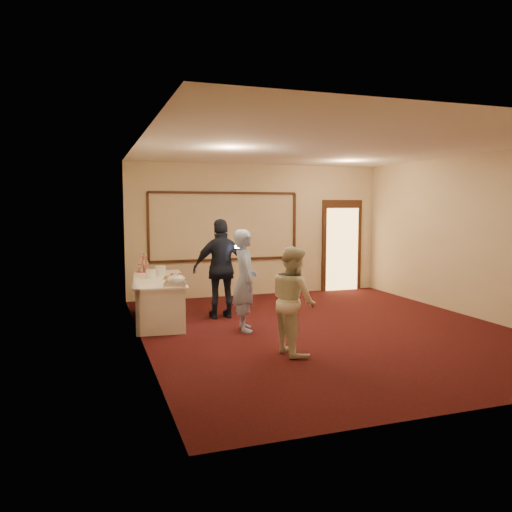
# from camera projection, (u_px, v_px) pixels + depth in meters

# --- Properties ---
(floor) EXTENTS (7.00, 7.00, 0.00)m
(floor) POSITION_uv_depth(u_px,v_px,m) (326.00, 329.00, 8.35)
(floor) COLOR black
(floor) RESTS_ON ground
(room_walls) EXTENTS (6.04, 7.04, 3.02)m
(room_walls) POSITION_uv_depth(u_px,v_px,m) (327.00, 208.00, 8.15)
(room_walls) COLOR beige
(room_walls) RESTS_ON floor
(wall_molding) EXTENTS (3.45, 0.04, 1.55)m
(wall_molding) POSITION_uv_depth(u_px,v_px,m) (225.00, 226.00, 11.21)
(wall_molding) COLOR #311D0E
(wall_molding) RESTS_ON room_walls
(doorway) EXTENTS (1.05, 0.07, 2.20)m
(doorway) POSITION_uv_depth(u_px,v_px,m) (342.00, 246.00, 12.19)
(doorway) COLOR #311D0E
(doorway) RESTS_ON floor
(buffet_table) EXTENTS (1.11, 2.34, 0.77)m
(buffet_table) POSITION_uv_depth(u_px,v_px,m) (159.00, 299.00, 8.93)
(buffet_table) COLOR white
(buffet_table) RESTS_ON floor
(pavlova_tray) EXTENTS (0.44, 0.55, 0.18)m
(pavlova_tray) POSITION_uv_depth(u_px,v_px,m) (176.00, 280.00, 8.09)
(pavlova_tray) COLOR silver
(pavlova_tray) RESTS_ON buffet_table
(cupcake_stand) EXTENTS (0.27, 0.27, 0.40)m
(cupcake_stand) POSITION_uv_depth(u_px,v_px,m) (143.00, 265.00, 9.72)
(cupcake_stand) COLOR #E04469
(cupcake_stand) RESTS_ON buffet_table
(plate_stack_a) EXTENTS (0.18, 0.18, 0.15)m
(plate_stack_a) POSITION_uv_depth(u_px,v_px,m) (151.00, 274.00, 8.91)
(plate_stack_a) COLOR white
(plate_stack_a) RESTS_ON buffet_table
(plate_stack_b) EXTENTS (0.21, 0.21, 0.17)m
(plate_stack_b) POSITION_uv_depth(u_px,v_px,m) (160.00, 271.00, 9.22)
(plate_stack_b) COLOR white
(plate_stack_b) RESTS_ON buffet_table
(tart) EXTENTS (0.29, 0.29, 0.06)m
(tart) POSITION_uv_depth(u_px,v_px,m) (171.00, 278.00, 8.75)
(tart) COLOR white
(tart) RESTS_ON buffet_table
(man) EXTENTS (0.49, 0.67, 1.68)m
(man) POSITION_uv_depth(u_px,v_px,m) (245.00, 280.00, 8.17)
(man) COLOR #9FBBF9
(man) RESTS_ON floor
(woman) EXTENTS (0.64, 0.78, 1.50)m
(woman) POSITION_uv_depth(u_px,v_px,m) (293.00, 300.00, 6.91)
(woman) COLOR white
(woman) RESTS_ON floor
(guest) EXTENTS (1.09, 0.49, 1.82)m
(guest) POSITION_uv_depth(u_px,v_px,m) (222.00, 269.00, 9.11)
(guest) COLOR black
(guest) RESTS_ON floor
(camera_flash) EXTENTS (0.08, 0.05, 0.05)m
(camera_flash) POSITION_uv_depth(u_px,v_px,m) (237.00, 247.00, 8.88)
(camera_flash) COLOR white
(camera_flash) RESTS_ON guest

